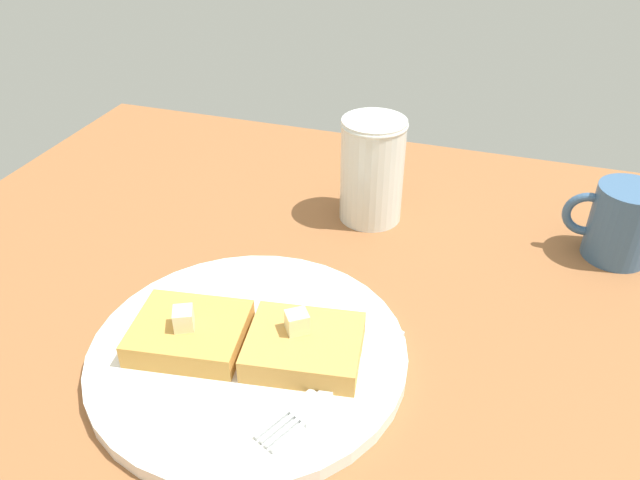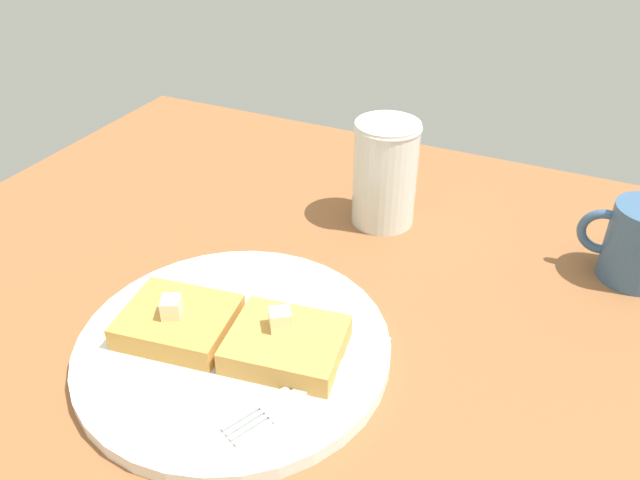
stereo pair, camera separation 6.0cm
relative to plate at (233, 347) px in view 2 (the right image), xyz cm
name	(u,v)px [view 2 (the right image)]	position (x,y,z in cm)	size (l,w,h in cm)	color
table_surface	(277,379)	(-4.02, -0.18, -2.19)	(93.38, 93.38, 2.90)	brown
plate	(233,347)	(0.00, 0.00, 0.00)	(26.59, 26.59, 1.29)	white
toast_slice_left	(286,344)	(-4.81, -0.72, 1.62)	(9.18, 7.63, 2.13)	gold
toast_slice_middle	(179,322)	(4.81, 0.72, 1.62)	(9.18, 7.63, 2.13)	gold
butter_pat_primary	(281,320)	(-4.09, -1.29, 3.55)	(1.75, 1.57, 1.75)	#F4EAAD
butter_pat_secondary	(171,307)	(4.88, 1.20, 3.55)	(1.75, 1.57, 1.75)	beige
fork	(304,389)	(-7.92, 2.31, 0.73)	(8.00, 15.13, 0.36)	silver
syrup_jar	(388,180)	(-4.38, -25.62, 4.55)	(7.21, 7.21, 11.85)	#491E06
coffee_mug	(638,243)	(-29.93, -25.96, 3.28)	(9.17, 6.50, 8.00)	#3A5C82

